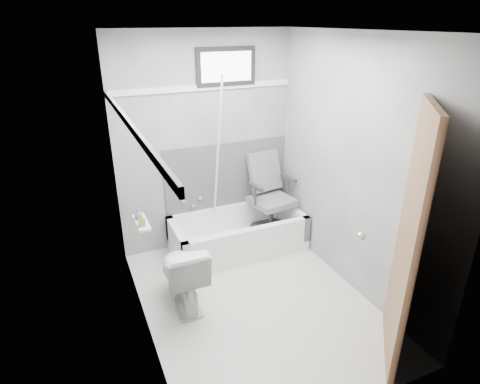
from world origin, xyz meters
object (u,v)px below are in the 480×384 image
bathtub (238,233)px  office_chair (272,195)px  toilet (183,274)px  soap_bottle_b (138,214)px  soap_bottle_a (142,220)px  door (469,256)px

bathtub → office_chair: office_chair is taller
bathtub → office_chair: bearing=6.3°
toilet → soap_bottle_b: 0.71m
office_chair → soap_bottle_b: office_chair is taller
toilet → soap_bottle_a: bearing=7.4°
bathtub → toilet: bearing=-141.4°
bathtub → soap_bottle_a: bearing=-148.7°
door → soap_bottle_b: size_ratio=21.59×
bathtub → soap_bottle_b: (-1.17, -0.57, 0.75)m
door → soap_bottle_a: size_ratio=18.91×
bathtub → soap_bottle_b: size_ratio=16.19×
toilet → soap_bottle_b: soap_bottle_b is taller
toilet → soap_bottle_a: (-0.32, -0.03, 0.64)m
bathtub → soap_bottle_a: size_ratio=14.18×
office_chair → toilet: bearing=-159.9°
toilet → soap_bottle_b: size_ratio=7.27×
soap_bottle_a → door: bearing=-38.0°
door → soap_bottle_b: 2.52m
bathtub → office_chair: (0.45, 0.05, 0.38)m
soap_bottle_b → bathtub: bearing=26.1°
soap_bottle_a → soap_bottle_b: size_ratio=1.14×
office_chair → toilet: office_chair is taller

